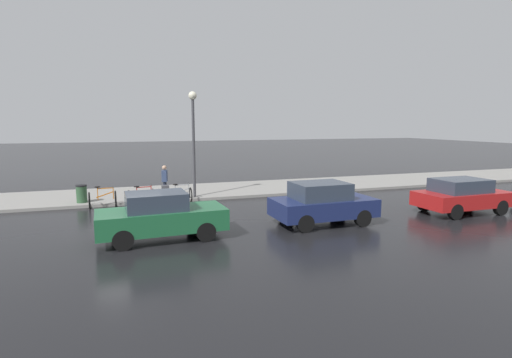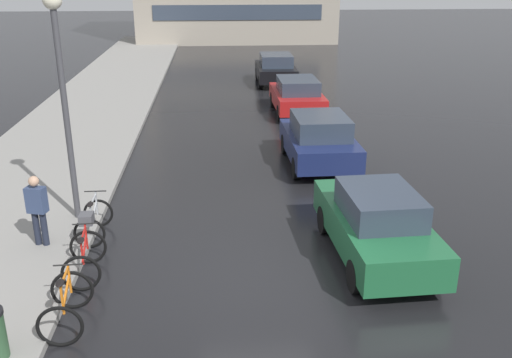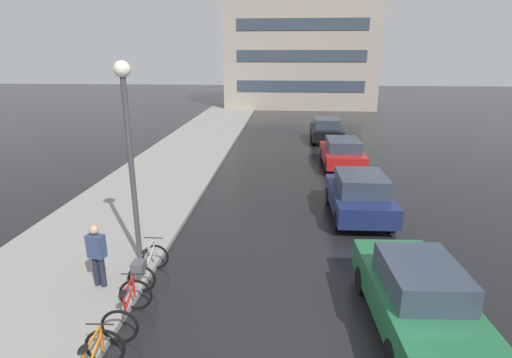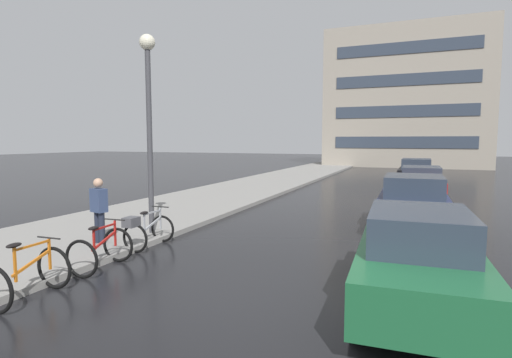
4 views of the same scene
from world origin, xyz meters
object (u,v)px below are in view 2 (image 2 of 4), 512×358
(car_navy, at_px, (319,140))
(car_red, at_px, (297,95))
(car_green, at_px, (376,224))
(car_black, at_px, (276,69))
(streetlamp, at_px, (61,74))
(bicycle_nearest, at_px, (66,305))
(bicycle_third, at_px, (92,220))
(bicycle_second, at_px, (85,258))
(pedestrian, at_px, (38,209))

(car_navy, distance_m, car_red, 6.51)
(car_green, distance_m, car_red, 12.51)
(car_black, xyz_separation_m, streetlamp, (-6.47, -16.47, 2.79))
(streetlamp, bearing_deg, car_black, 68.55)
(bicycle_nearest, relative_size, car_green, 0.29)
(bicycle_third, relative_size, car_black, 0.37)
(car_navy, height_order, car_black, car_navy)
(car_black, bearing_deg, bicycle_second, -106.75)
(bicycle_second, xyz_separation_m, car_red, (5.99, 12.88, 0.36))
(car_red, height_order, streetlamp, streetlamp)
(car_navy, bearing_deg, bicycle_nearest, -125.44)
(pedestrian, relative_size, streetlamp, 0.32)
(bicycle_third, height_order, car_navy, car_navy)
(bicycle_third, xyz_separation_m, car_green, (6.09, -1.26, 0.31))
(bicycle_nearest, relative_size, car_red, 0.31)
(car_navy, bearing_deg, streetlamp, -150.04)
(car_green, height_order, streetlamp, streetlamp)
(car_black, bearing_deg, car_navy, -89.87)
(bicycle_second, height_order, bicycle_third, bicycle_second)
(pedestrian, distance_m, streetlamp, 3.01)
(bicycle_second, height_order, car_navy, car_navy)
(pedestrian, bearing_deg, bicycle_nearest, -67.18)
(bicycle_nearest, distance_m, streetlamp, 5.40)
(bicycle_nearest, distance_m, bicycle_third, 3.32)
(bicycle_second, xyz_separation_m, car_black, (5.75, 19.10, 0.38))
(bicycle_third, height_order, car_black, car_black)
(car_navy, bearing_deg, car_red, 88.08)
(car_green, height_order, pedestrian, pedestrian)
(bicycle_third, xyz_separation_m, car_black, (5.91, 17.47, 0.31))
(bicycle_nearest, bearing_deg, streetlamp, 100.09)
(bicycle_second, height_order, pedestrian, pedestrian)
(bicycle_second, distance_m, car_red, 14.21)
(bicycle_second, relative_size, pedestrian, 0.70)
(car_black, bearing_deg, bicycle_nearest, -105.35)
(car_navy, relative_size, pedestrian, 2.25)
(car_navy, xyz_separation_m, streetlamp, (-6.50, -3.75, 2.78))
(bicycle_third, relative_size, car_green, 0.34)
(bicycle_nearest, relative_size, car_navy, 0.31)
(bicycle_second, bearing_deg, streetlamp, 105.43)
(car_black, bearing_deg, car_red, -87.72)
(bicycle_third, distance_m, pedestrian, 1.20)
(car_black, relative_size, pedestrian, 2.20)
(pedestrian, bearing_deg, car_navy, 36.62)
(bicycle_third, bearing_deg, streetlamp, 119.25)
(car_green, xyz_separation_m, streetlamp, (-6.65, 2.26, 2.80))
(car_black, height_order, pedestrian, pedestrian)
(bicycle_nearest, bearing_deg, car_black, 74.65)
(car_red, distance_m, streetlamp, 12.58)
(bicycle_nearest, xyz_separation_m, streetlamp, (-0.77, 4.31, 3.17))
(bicycle_nearest, xyz_separation_m, pedestrian, (-1.22, 2.89, 0.55))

